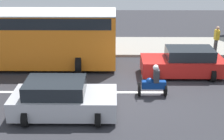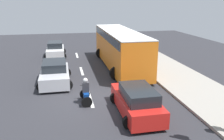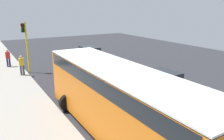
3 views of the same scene
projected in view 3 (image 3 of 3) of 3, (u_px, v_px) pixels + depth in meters
The scene contains 14 objects.
ground_plane at pixel (109, 83), 17.88m from camera, with size 40.00×60.00×0.10m, color #2D2D33.
sidewalk at pixel (13, 99), 14.40m from camera, with size 4.00×60.00×0.15m, color #9E998E.
lane_stripe_far_north at pixel (60, 56), 27.81m from camera, with size 0.20×2.40×0.01m, color white.
lane_stripe_north at pixel (79, 66), 22.84m from camera, with size 0.20×2.40×0.01m, color white.
lane_stripe_mid at pixel (109, 82), 17.87m from camera, with size 0.20×2.40×0.01m, color white.
lane_stripe_south at pixel (162, 111), 12.89m from camera, with size 0.20×2.40×0.01m, color white.
car_silver at pixel (159, 81), 15.88m from camera, with size 2.33×4.22×1.52m.
car_red at pixel (72, 71), 18.60m from camera, with size 2.16×4.31×1.52m.
car_green at pixel (88, 53), 25.50m from camera, with size 2.25×4.56×1.52m.
city_bus at pixel (118, 97), 10.10m from camera, with size 3.20×11.00×3.16m.
motorcycle at pixel (109, 73), 18.24m from camera, with size 0.60×1.30×1.53m.
pedestrian_near_signal at pixel (8, 57), 21.80m from camera, with size 0.40×0.24×1.69m.
pedestrian_by_tree at pixel (22, 65), 19.08m from camera, with size 0.40×0.24×1.69m.
traffic_light_corner at pixel (25, 40), 19.72m from camera, with size 0.49×0.24×4.50m.
Camera 3 is at (8.48, 14.70, 5.68)m, focal length 36.63 mm.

